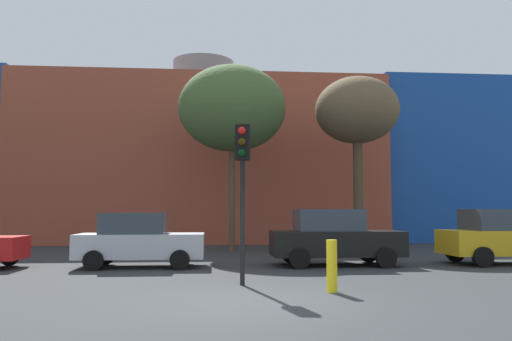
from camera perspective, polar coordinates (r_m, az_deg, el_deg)
name	(u,v)px	position (r m, az deg, el deg)	size (l,w,h in m)	color
ground_plane	(252,302)	(10.64, -0.47, -14.43)	(200.00, 200.00, 0.00)	#2D3033
building_backdrop	(203,163)	(33.58, -5.98, 0.81)	(39.09, 10.60, 11.75)	#9E4733
parked_car_1	(139,240)	(17.35, -12.91, -7.58)	(4.11, 2.01, 1.78)	silver
parked_car_2	(334,237)	(17.66, 8.69, -7.40)	(4.38, 2.15, 1.90)	black
parked_car_3	(505,237)	(19.96, 26.02, -6.65)	(4.40, 2.16, 1.91)	gold
traffic_light_island	(243,166)	(12.84, -1.52, 0.45)	(0.40, 0.39, 4.01)	black
bare_tree_0	(232,109)	(24.38, -2.68, 6.89)	(5.09, 5.09, 8.74)	brown
bare_tree_1	(357,112)	(24.96, 11.21, 6.42)	(3.98, 3.98, 8.24)	brown
bollard_yellow_0	(332,266)	(11.89, 8.47, -10.49)	(0.24, 0.24, 1.18)	yellow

